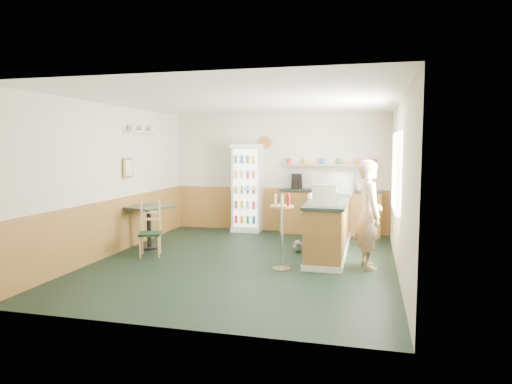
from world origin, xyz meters
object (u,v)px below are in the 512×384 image
(drinks_fridge, at_px, (247,188))
(condiment_stand, at_px, (282,221))
(display_case, at_px, (333,184))
(cafe_table, at_px, (149,219))
(shopkeeper, at_px, (369,214))
(cafe_chair, at_px, (152,226))
(cash_register, at_px, (325,198))

(drinks_fridge, bearing_deg, condiment_stand, -65.69)
(display_case, xyz_separation_m, cafe_table, (-3.40, -1.09, -0.66))
(shopkeeper, bearing_deg, condiment_stand, 92.00)
(drinks_fridge, height_order, cafe_chair, drinks_fridge)
(cafe_chair, bearing_deg, cafe_table, 101.34)
(condiment_stand, distance_m, cafe_chair, 2.50)
(display_case, bearing_deg, drinks_fridge, 150.82)
(display_case, distance_m, cafe_chair, 3.54)
(condiment_stand, relative_size, cafe_chair, 1.19)
(cash_register, height_order, shopkeeper, shopkeeper)
(drinks_fridge, relative_size, condiment_stand, 1.68)
(display_case, distance_m, cash_register, 1.60)
(drinks_fridge, distance_m, condiment_stand, 3.43)
(cafe_table, bearing_deg, cash_register, -8.54)
(cafe_table, bearing_deg, display_case, 17.70)
(drinks_fridge, height_order, shopkeeper, drinks_fridge)
(drinks_fridge, bearing_deg, shopkeeper, -44.36)
(cash_register, xyz_separation_m, cafe_table, (-3.40, 0.51, -0.55))
(cash_register, relative_size, shopkeeper, 0.25)
(display_case, distance_m, shopkeeper, 1.73)
(drinks_fridge, height_order, condiment_stand, drinks_fridge)
(condiment_stand, bearing_deg, cafe_table, 162.15)
(shopkeeper, distance_m, cafe_chair, 3.81)
(cash_register, distance_m, cafe_table, 3.48)
(display_case, height_order, cafe_table, display_case)
(shopkeeper, bearing_deg, cash_register, 78.37)
(cash_register, xyz_separation_m, shopkeeper, (0.70, 0.05, -0.26))
(shopkeeper, xyz_separation_m, cafe_chair, (-3.79, -0.03, -0.35))
(drinks_fridge, xyz_separation_m, cafe_table, (-1.36, -2.22, -0.43))
(display_case, height_order, condiment_stand, display_case)
(cafe_chair, bearing_deg, drinks_fridge, 47.62)
(display_case, height_order, shopkeeper, shopkeeper)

